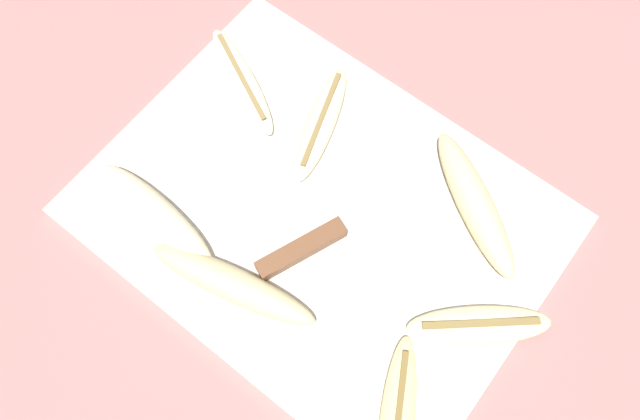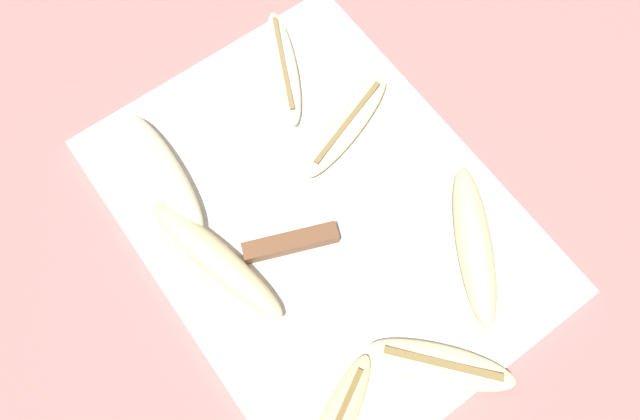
# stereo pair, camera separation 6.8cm
# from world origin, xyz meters

# --- Properties ---
(ground_plane) EXTENTS (4.00, 4.00, 0.00)m
(ground_plane) POSITION_xyz_m (0.00, 0.00, 0.00)
(ground_plane) COLOR #B76B66
(cutting_board) EXTENTS (0.50, 0.37, 0.01)m
(cutting_board) POSITION_xyz_m (0.00, 0.00, 0.01)
(cutting_board) COLOR silver
(cutting_board) RESTS_ON ground_plane
(knife) EXTENTS (0.11, 0.22, 0.02)m
(knife) POSITION_xyz_m (0.02, -0.03, 0.02)
(knife) COLOR brown
(knife) RESTS_ON cutting_board
(banana_ripe_center) EXTENTS (0.17, 0.13, 0.03)m
(banana_ripe_center) POSITION_xyz_m (0.13, 0.11, 0.03)
(banana_ripe_center) COLOR beige
(banana_ripe_center) RESTS_ON cutting_board
(banana_pale_long) EXTENTS (0.17, 0.05, 0.03)m
(banana_pale_long) POSITION_xyz_m (-0.14, -0.12, 0.03)
(banana_pale_long) COLOR beige
(banana_pale_long) RESTS_ON cutting_board
(banana_cream_curved) EXTENTS (0.08, 0.16, 0.02)m
(banana_cream_curved) POSITION_xyz_m (-0.07, 0.09, 0.02)
(banana_cream_curved) COLOR beige
(banana_cream_curved) RESTS_ON cutting_board
(banana_mellow_near) EXTENTS (0.19, 0.08, 0.03)m
(banana_mellow_near) POSITION_xyz_m (-0.02, -0.12, 0.03)
(banana_mellow_near) COLOR beige
(banana_mellow_near) RESTS_ON cutting_board
(banana_bright_far) EXTENTS (0.16, 0.10, 0.02)m
(banana_bright_far) POSITION_xyz_m (-0.18, 0.07, 0.02)
(banana_bright_far) COLOR beige
(banana_bright_far) RESTS_ON cutting_board
(banana_soft_right) EXTENTS (0.14, 0.13, 0.02)m
(banana_soft_right) POSITION_xyz_m (0.21, 0.00, 0.02)
(banana_soft_right) COLOR beige
(banana_soft_right) RESTS_ON cutting_board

